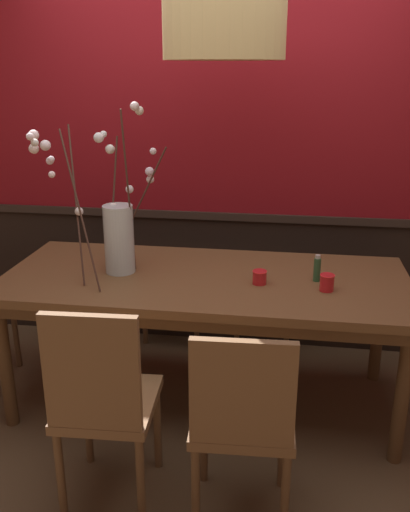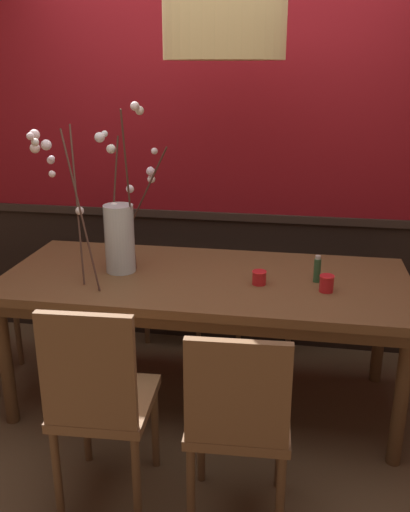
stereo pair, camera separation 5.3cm
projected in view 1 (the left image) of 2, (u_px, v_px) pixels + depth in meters
name	position (u px, v px, depth m)	size (l,w,h in m)	color
ground_plane	(205.00, 399.00, 3.25)	(24.00, 24.00, 0.00)	brown
back_wall	(224.00, 142.00, 3.57)	(6.01, 0.14, 2.80)	black
dining_table	(205.00, 290.00, 3.03)	(2.19, 0.95, 0.77)	brown
chair_far_side_left	(177.00, 264.00, 3.94)	(0.43, 0.40, 0.91)	brown
chair_near_side_right	(242.00, 417.00, 2.21)	(0.44, 0.41, 0.92)	brown
chair_near_side_left	(103.00, 399.00, 2.30)	(0.42, 0.45, 0.98)	brown
chair_far_side_right	(267.00, 268.00, 3.88)	(0.42, 0.40, 0.90)	brown
vase_with_blossoms	(116.00, 231.00, 3.00)	(0.67, 0.65, 0.91)	silver
candle_holder_nearer_center	(327.00, 282.00, 2.79)	(0.08, 0.08, 0.09)	red
candle_holder_nearer_edge	(260.00, 277.00, 2.88)	(0.08, 0.08, 0.07)	red
condiment_bottle	(317.00, 269.00, 2.91)	(0.04, 0.04, 0.15)	#2D5633
pendant_lamp	(224.00, 31.00, 2.64)	(0.59, 0.59, 0.92)	tan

